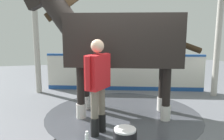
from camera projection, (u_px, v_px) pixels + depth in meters
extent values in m
cube|color=slate|center=(123.00, 120.00, 4.64)|extent=(16.00, 16.00, 0.02)
cylinder|color=#42444C|center=(123.00, 114.00, 4.96)|extent=(3.35, 3.35, 0.00)
cube|color=silver|center=(125.00, 73.00, 6.84)|extent=(1.36, 4.56, 1.05)
cube|color=#1E4C99|center=(125.00, 55.00, 6.74)|extent=(1.38, 4.56, 0.06)
cube|color=#1E4C99|center=(124.00, 88.00, 6.92)|extent=(1.36, 4.56, 0.12)
cylinder|color=#B7B2A8|center=(37.00, 48.00, 6.46)|extent=(0.16, 0.16, 2.62)
cylinder|color=#B7B2A8|center=(217.00, 49.00, 6.13)|extent=(0.16, 0.16, 2.62)
cube|color=black|center=(124.00, 40.00, 4.68)|extent=(1.61, 2.48, 1.02)
cylinder|color=black|center=(81.00, 92.00, 4.64)|extent=(0.16, 0.16, 1.10)
cylinder|color=silver|center=(81.00, 111.00, 4.71)|extent=(0.20, 0.20, 0.31)
cylinder|color=black|center=(86.00, 86.00, 5.20)|extent=(0.16, 0.16, 1.10)
cylinder|color=silver|center=(86.00, 102.00, 5.27)|extent=(0.20, 0.20, 0.31)
cylinder|color=black|center=(166.00, 94.00, 4.53)|extent=(0.16, 0.16, 1.10)
cylinder|color=silver|center=(165.00, 113.00, 4.60)|extent=(0.20, 0.20, 0.31)
cylinder|color=black|center=(162.00, 87.00, 5.08)|extent=(0.16, 0.16, 1.10)
cylinder|color=silver|center=(161.00, 104.00, 5.15)|extent=(0.20, 0.20, 0.31)
cylinder|color=black|center=(62.00, 15.00, 4.67)|extent=(0.69, 0.98, 0.99)
cube|color=#382819|center=(62.00, 7.00, 4.65)|extent=(0.27, 0.74, 0.61)
cylinder|color=#382819|center=(185.00, 45.00, 4.61)|extent=(0.31, 0.70, 0.35)
cylinder|color=black|center=(102.00, 123.00, 4.08)|extent=(0.15, 0.15, 0.33)
cylinder|color=slate|center=(101.00, 101.00, 4.01)|extent=(0.13, 0.13, 0.49)
cylinder|color=black|center=(95.00, 127.00, 3.90)|extent=(0.15, 0.15, 0.33)
cylinder|color=slate|center=(94.00, 104.00, 3.82)|extent=(0.13, 0.13, 0.49)
cube|color=red|center=(98.00, 72.00, 3.82)|extent=(0.50, 0.49, 0.58)
cylinder|color=red|center=(107.00, 68.00, 4.07)|extent=(0.09, 0.09, 0.55)
cylinder|color=red|center=(87.00, 74.00, 3.57)|extent=(0.09, 0.09, 0.55)
sphere|color=beige|center=(97.00, 46.00, 3.75)|extent=(0.22, 0.22, 0.22)
cylinder|color=black|center=(125.00, 140.00, 3.43)|extent=(0.36, 0.36, 0.32)
cylinder|color=white|center=(125.00, 130.00, 3.40)|extent=(0.33, 0.33, 0.03)
cylinder|color=white|center=(87.00, 133.00, 3.50)|extent=(0.05, 0.05, 0.05)
cylinder|color=black|center=(55.00, 140.00, 3.41)|extent=(0.04, 0.04, 0.03)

